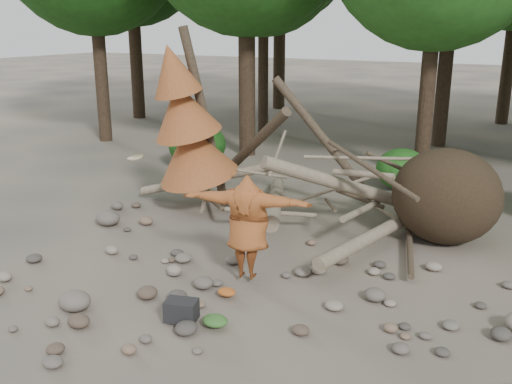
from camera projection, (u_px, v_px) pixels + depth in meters
The scene contains 11 objects.
ground at pixel (228, 298), 9.46m from camera, with size 120.00×120.00×0.00m, color #514C44.
deadfall_pile at pixel (417, 195), 11.83m from camera, with size 8.55×5.24×3.30m.
dead_conifer at pixel (187, 125), 13.12m from camera, with size 2.06×2.16×4.35m.
bush_left at pixel (197, 144), 17.83m from camera, with size 1.80×1.80×1.44m, color #1B4F15.
bush_mid at pixel (402, 169), 15.50m from camera, with size 1.40×1.40×1.12m, color #25641D.
frisbee_thrower at pixel (248, 227), 9.80m from camera, with size 3.61×1.09×2.00m.
backpack at pixel (182, 314), 8.62m from camera, with size 0.48×0.32×0.32m, color black.
cloth_green at pixel (215, 324), 8.50m from camera, with size 0.40×0.33×0.15m, color #336227.
cloth_orange at pixel (227, 295), 9.44m from camera, with size 0.32×0.26×0.11m, color #A9511D.
boulder_front_left at pixel (75, 301), 9.02m from camera, with size 0.53×0.48×0.32m, color #6B6259.
boulder_mid_left at pixel (108, 218), 12.80m from camera, with size 0.57×0.51×0.34m, color #625A53.
Camera 1 is at (4.50, -7.30, 4.39)m, focal length 40.00 mm.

